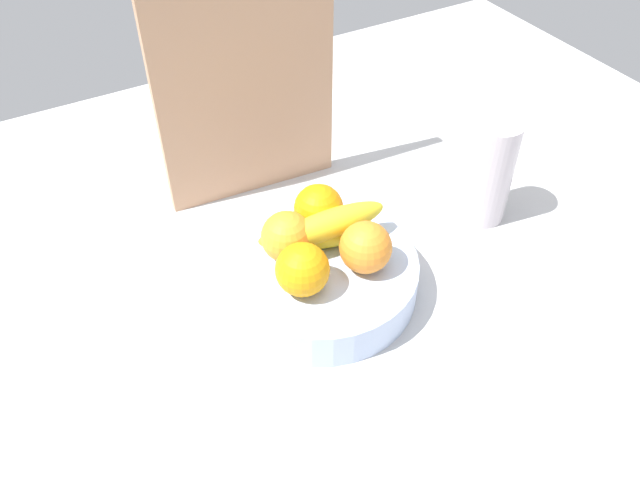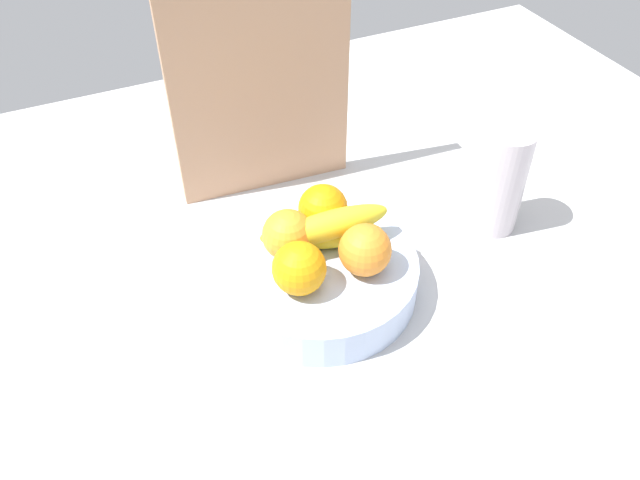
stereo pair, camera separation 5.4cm
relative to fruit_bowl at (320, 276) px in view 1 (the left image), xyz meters
The scene contains 9 objects.
ground_plane 5.71cm from the fruit_bowl, 151.01° to the right, with size 180.00×140.00×3.00cm, color #B4B5B7.
fruit_bowl is the anchor object (origin of this frame).
orange_front_left 8.36cm from the fruit_bowl, 143.56° to the right, with size 7.04×7.04×7.04cm, color orange.
orange_front_right 8.75cm from the fruit_bowl, 38.07° to the right, with size 7.04×7.04×7.04cm, color orange.
orange_center 9.43cm from the fruit_bowl, 61.96° to the left, with size 7.04×7.04×7.04cm, color orange.
orange_back_left 8.00cm from the fruit_bowl, 139.47° to the left, with size 7.04×7.04×7.04cm, color orange.
banana_bunch 6.67cm from the fruit_bowl, 49.93° to the left, with size 18.15×9.41×6.20cm.
cutting_board 30.38cm from the fruit_bowl, 85.22° to the left, with size 28.00×1.80×36.00cm, color tan.
thermos_tumbler 31.02cm from the fruit_bowl, ahead, with size 7.25×7.25×17.08cm, color #BFB4BC.
Camera 1 is at (-27.69, -52.80, 67.65)cm, focal length 36.48 mm.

